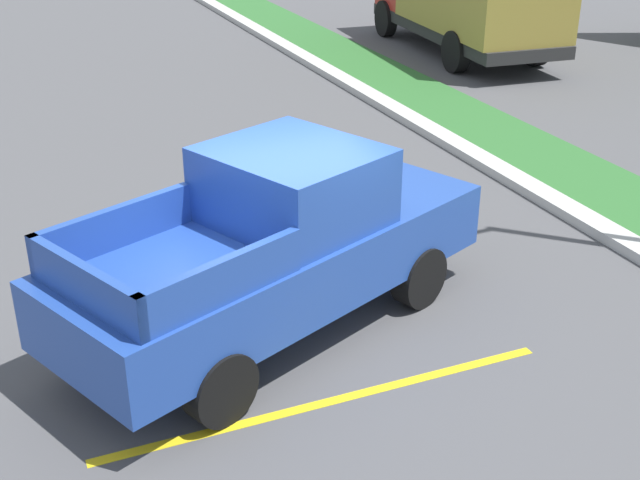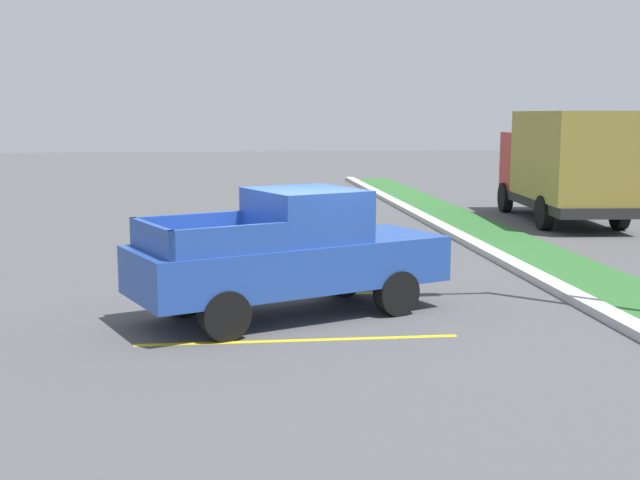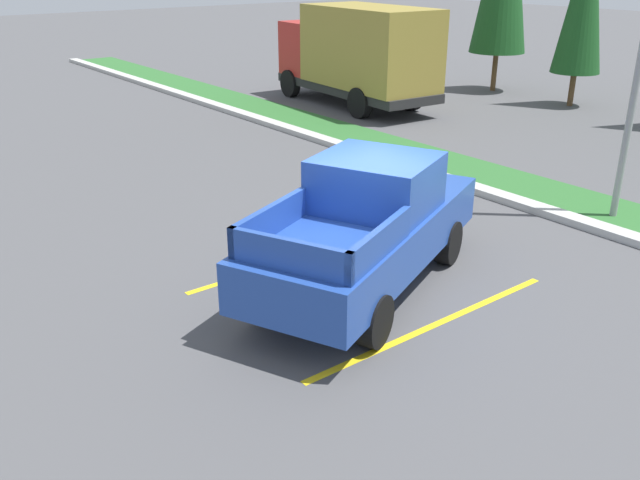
{
  "view_description": "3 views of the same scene",
  "coord_description": "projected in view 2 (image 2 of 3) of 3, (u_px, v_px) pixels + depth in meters",
  "views": [
    {
      "loc": [
        7.93,
        -2.93,
        5.08
      ],
      "look_at": [
        0.9,
        0.04,
        1.44
      ],
      "focal_mm": 46.99,
      "sensor_mm": 36.0,
      "label": 1
    },
    {
      "loc": [
        13.49,
        -1.18,
        3.33
      ],
      "look_at": [
        -0.23,
        0.37,
        1.22
      ],
      "focal_mm": 46.5,
      "sensor_mm": 36.0,
      "label": 2
    },
    {
      "loc": [
        7.4,
        -6.79,
        4.95
      ],
      "look_at": [
        -0.49,
        -0.63,
        0.75
      ],
      "focal_mm": 38.16,
      "sensor_mm": 36.0,
      "label": 3
    }
  ],
  "objects": [
    {
      "name": "parking_line_far",
      "position": [
        298.0,
        340.0,
        12.25
      ],
      "size": [
        0.12,
        4.8,
        0.01
      ],
      "primitive_type": "cube",
      "color": "yellow",
      "rests_on": "ground"
    },
    {
      "name": "parking_line_near",
      "position": [
        284.0,
        295.0,
        15.3
      ],
      "size": [
        0.12,
        4.8,
        0.01
      ],
      "primitive_type": "cube",
      "color": "yellow",
      "rests_on": "ground"
    },
    {
      "name": "curb_strip",
      "position": [
        585.0,
        302.0,
        14.43
      ],
      "size": [
        56.0,
        0.4,
        0.15
      ],
      "primitive_type": "cube",
      "color": "#B2B2AD",
      "rests_on": "ground"
    },
    {
      "name": "ground_plane",
      "position": [
        300.0,
        314.0,
        13.88
      ],
      "size": [
        120.0,
        120.0,
        0.0
      ],
      "primitive_type": "plane",
      "color": "#4C4C4F"
    },
    {
      "name": "pickup_truck_main",
      "position": [
        293.0,
        254.0,
        13.65
      ],
      "size": [
        3.82,
        5.53,
        2.1
      ],
      "color": "black",
      "rests_on": "ground"
    },
    {
      "name": "cargo_truck_distant",
      "position": [
        565.0,
        162.0,
        25.3
      ],
      "size": [
        6.96,
        2.95,
        3.4
      ],
      "color": "black",
      "rests_on": "ground"
    }
  ]
}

